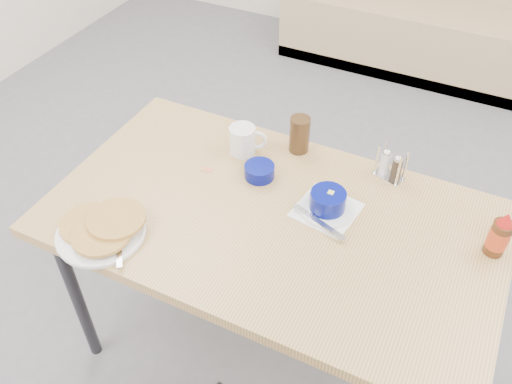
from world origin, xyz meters
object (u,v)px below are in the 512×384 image
at_px(grits_setting, 327,203).
at_px(syrup_bottle, 499,236).
at_px(butter_bowl, 327,202).
at_px(pancake_plate, 102,229).
at_px(condiment_caddy, 390,167).
at_px(coffee_mug, 244,140).
at_px(creamer_bowl, 259,171).
at_px(amber_tumbler, 299,134).
at_px(booth_bench, 430,16).
at_px(dining_table, 272,229).

distance_m(grits_setting, syrup_bottle, 0.50).
bearing_deg(butter_bowl, pancake_plate, -144.48).
height_order(grits_setting, condiment_caddy, condiment_caddy).
bearing_deg(coffee_mug, grits_setting, -22.11).
relative_size(butter_bowl, syrup_bottle, 0.71).
height_order(creamer_bowl, condiment_caddy, condiment_caddy).
xyz_separation_m(pancake_plate, butter_bowl, (0.56, 0.40, 0.00)).
relative_size(creamer_bowl, amber_tumbler, 0.76).
bearing_deg(booth_bench, syrup_bottle, -75.03).
distance_m(butter_bowl, condiment_caddy, 0.27).
distance_m(pancake_plate, condiment_caddy, 0.94).
bearing_deg(dining_table, booth_bench, 90.00).
bearing_deg(pancake_plate, syrup_bottle, 22.58).
distance_m(coffee_mug, amber_tumbler, 0.20).
height_order(booth_bench, dining_table, booth_bench).
relative_size(booth_bench, condiment_caddy, 15.96).
bearing_deg(booth_bench, amber_tumbler, -91.43).
distance_m(dining_table, butter_bowl, 0.20).
xyz_separation_m(pancake_plate, syrup_bottle, (1.06, 0.44, 0.05)).
relative_size(creamer_bowl, syrup_bottle, 0.65).
bearing_deg(condiment_caddy, coffee_mug, -150.48).
relative_size(pancake_plate, butter_bowl, 2.53).
relative_size(butter_bowl, amber_tumbler, 0.83).
relative_size(dining_table, grits_setting, 6.42).
height_order(creamer_bowl, amber_tumbler, amber_tumbler).
height_order(dining_table, pancake_plate, pancake_plate).
relative_size(pancake_plate, creamer_bowl, 2.75).
xyz_separation_m(grits_setting, condiment_caddy, (0.13, 0.25, 0.01)).
distance_m(pancake_plate, syrup_bottle, 1.15).
bearing_deg(coffee_mug, pancake_plate, -110.67).
bearing_deg(butter_bowl, coffee_mug, 159.56).
bearing_deg(syrup_bottle, dining_table, -166.85).
bearing_deg(booth_bench, creamer_bowl, -92.81).
bearing_deg(amber_tumbler, coffee_mug, -150.19).
xyz_separation_m(booth_bench, pancake_plate, (-0.43, -2.83, 0.43)).
bearing_deg(booth_bench, butter_bowl, -86.76).
distance_m(pancake_plate, grits_setting, 0.69).
relative_size(coffee_mug, creamer_bowl, 1.27).
height_order(grits_setting, butter_bowl, grits_setting).
height_order(pancake_plate, grits_setting, grits_setting).
distance_m(pancake_plate, coffee_mug, 0.57).
height_order(pancake_plate, syrup_bottle, syrup_bottle).
relative_size(booth_bench, amber_tumbler, 14.29).
xyz_separation_m(booth_bench, condiment_caddy, (0.27, -2.19, 0.45)).
height_order(dining_table, coffee_mug, coffee_mug).
distance_m(dining_table, pancake_plate, 0.52).
bearing_deg(condiment_caddy, dining_table, -110.25).
relative_size(creamer_bowl, condiment_caddy, 0.85).
bearing_deg(amber_tumbler, booth_bench, 88.57).
bearing_deg(syrup_bottle, amber_tumbler, 164.58).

